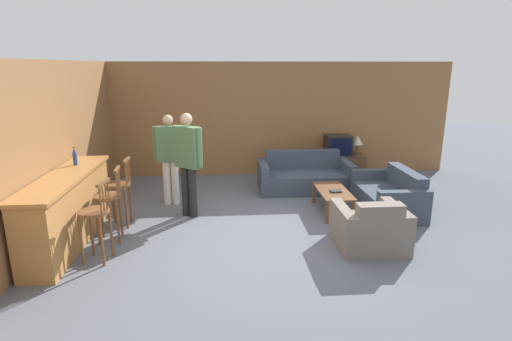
% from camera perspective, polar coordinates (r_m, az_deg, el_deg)
% --- Properties ---
extents(ground_plane, '(24.00, 24.00, 0.00)m').
position_cam_1_polar(ground_plane, '(6.07, 1.63, -9.71)').
color(ground_plane, '#565B66').
extents(wall_back, '(9.40, 0.08, 2.60)m').
position_cam_1_polar(wall_back, '(9.33, -0.77, 7.30)').
color(wall_back, olive).
rests_on(wall_back, ground_plane).
extents(wall_left, '(0.08, 8.73, 2.60)m').
position_cam_1_polar(wall_left, '(7.44, -25.00, 3.98)').
color(wall_left, olive).
rests_on(wall_left, ground_plane).
extents(bar_counter, '(0.55, 2.48, 1.02)m').
position_cam_1_polar(bar_counter, '(6.37, -25.22, -5.00)').
color(bar_counter, '#A87038').
rests_on(bar_counter, ground_plane).
extents(bar_chair_near, '(0.45, 0.45, 1.11)m').
position_cam_1_polar(bar_chair_near, '(5.60, -21.95, -6.35)').
color(bar_chair_near, brown).
rests_on(bar_chair_near, ground_plane).
extents(bar_chair_mid, '(0.42, 0.42, 1.11)m').
position_cam_1_polar(bar_chair_mid, '(6.17, -20.26, -4.26)').
color(bar_chair_mid, brown).
rests_on(bar_chair_mid, ground_plane).
extents(bar_chair_far, '(0.40, 0.40, 1.11)m').
position_cam_1_polar(bar_chair_far, '(6.72, -18.95, -2.63)').
color(bar_chair_far, brown).
rests_on(bar_chair_far, ground_plane).
extents(couch_far, '(1.90, 0.95, 0.77)m').
position_cam_1_polar(couch_far, '(8.36, 6.92, -0.89)').
color(couch_far, '#384251').
rests_on(couch_far, ground_plane).
extents(armchair_near, '(0.93, 0.90, 0.75)m').
position_cam_1_polar(armchair_near, '(5.93, 15.99, -8.02)').
color(armchair_near, '#70665B').
rests_on(armchair_near, ground_plane).
extents(loveseat_right, '(0.87, 1.52, 0.74)m').
position_cam_1_polar(loveseat_right, '(7.49, 18.51, -3.48)').
color(loveseat_right, '#384251').
rests_on(loveseat_right, ground_plane).
extents(coffee_table, '(0.51, 1.10, 0.40)m').
position_cam_1_polar(coffee_table, '(7.13, 10.93, -3.24)').
color(coffee_table, brown).
rests_on(coffee_table, ground_plane).
extents(tv_unit, '(1.21, 0.52, 0.51)m').
position_cam_1_polar(tv_unit, '(9.50, 11.47, 0.73)').
color(tv_unit, '#513823').
rests_on(tv_unit, ground_plane).
extents(tv, '(0.57, 0.48, 0.46)m').
position_cam_1_polar(tv, '(9.40, 11.63, 3.59)').
color(tv, black).
rests_on(tv, tv_unit).
extents(bottle, '(0.06, 0.06, 0.28)m').
position_cam_1_polar(bottle, '(6.76, -24.47, 1.81)').
color(bottle, '#234293').
rests_on(bottle, bar_counter).
extents(book_on_table, '(0.20, 0.15, 0.03)m').
position_cam_1_polar(book_on_table, '(7.02, 11.33, -2.92)').
color(book_on_table, black).
rests_on(book_on_table, coffee_table).
extents(table_lamp, '(0.26, 0.26, 0.43)m').
position_cam_1_polar(table_lamp, '(9.52, 14.31, 4.10)').
color(table_lamp, brown).
rests_on(table_lamp, tv_unit).
extents(person_by_window, '(0.57, 0.21, 1.67)m').
position_cam_1_polar(person_by_window, '(7.43, -12.24, 2.21)').
color(person_by_window, silver).
rests_on(person_by_window, ground_plane).
extents(person_by_counter, '(0.51, 0.44, 1.77)m').
position_cam_1_polar(person_by_counter, '(6.75, -9.69, 1.58)').
color(person_by_counter, black).
rests_on(person_by_counter, ground_plane).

